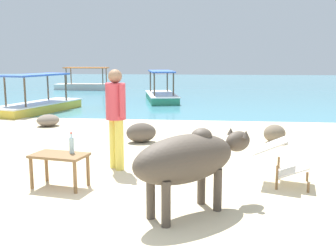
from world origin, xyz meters
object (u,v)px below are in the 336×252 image
person_standing (116,111)px  boat_green (161,94)px  cow (189,159)px  deck_chair_near (282,158)px  boat_white (87,85)px  boat_yellow (38,104)px  bottle (72,145)px  low_bench_table (59,160)px

person_standing → boat_green: size_ratio=0.42×
cow → deck_chair_near: 1.78m
boat_white → boat_yellow: bearing=98.4°
person_standing → boat_white: bearing=65.8°
cow → deck_chair_near: (1.26, 1.23, -0.27)m
cow → bottle: (-1.69, 0.84, -0.06)m
cow → low_bench_table: cow is taller
person_standing → boat_white: person_standing is taller
boat_yellow → low_bench_table: bearing=-139.9°
bottle → boat_green: boat_green is taller
cow → person_standing: bearing=82.1°
cow → boat_yellow: (-5.62, 8.43, -0.41)m
boat_green → person_standing: bearing=170.4°
boat_green → boat_white: (-5.15, 5.80, 0.00)m
boat_white → person_standing: bearing=109.4°
boat_yellow → cow: bearing=-132.4°
deck_chair_near → person_standing: (-2.54, 0.55, 0.56)m
boat_green → boat_white: 7.76m
deck_chair_near → boat_yellow: bearing=145.0°
low_bench_table → deck_chair_near: bearing=19.1°
cow → boat_green: size_ratio=0.40×
bottle → boat_white: size_ratio=0.08×
bottle → boat_yellow: size_ratio=0.08×
low_bench_table → boat_yellow: 8.55m
deck_chair_near → cow: bearing=-124.5°
bottle → low_bench_table: bearing=-153.3°
bottle → deck_chair_near: 2.99m
deck_chair_near → boat_white: (-8.34, 17.02, -0.13)m
boat_green → boat_white: same height
deck_chair_near → boat_white: boat_white is taller
bottle → boat_white: boat_white is taller
low_bench_table → boat_white: boat_white is taller
person_standing → cow: bearing=-97.8°
deck_chair_near → person_standing: person_standing is taller
person_standing → boat_green: 10.71m
deck_chair_near → person_standing: 2.66m
person_standing → boat_green: bearing=49.9°
low_bench_table → person_standing: person_standing is taller
person_standing → boat_yellow: 7.97m
low_bench_table → person_standing: 1.29m
cow → person_standing: size_ratio=0.94×
boat_green → deck_chair_near: bearing=-177.2°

